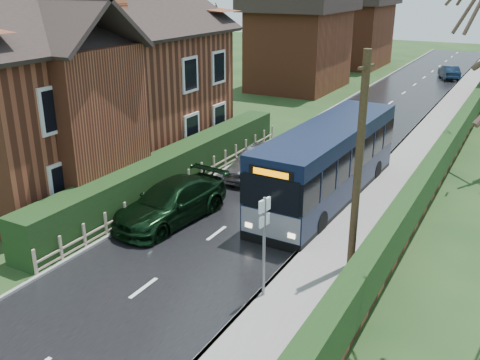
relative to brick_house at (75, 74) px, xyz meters
The scene contains 15 objects.
ground 10.87m from the brick_house, 28.67° to the right, with size 140.00×140.00×0.00m, color #304B20.
road 11.07m from the brick_house, 30.89° to the left, with size 6.00×100.00×0.02m, color black.
pavement 14.64m from the brick_house, 21.92° to the left, with size 2.50×100.00×0.14m, color slate.
kerb_right 13.59m from the brick_house, 23.91° to the left, with size 0.12×100.00×0.14m, color gray.
kerb_left 8.85m from the brick_house, 42.59° to the left, with size 0.12×100.00×0.10m, color gray.
front_hedge 6.02m from the brick_house, ahead, with size 1.20×16.00×1.60m, color black.
picket_fence 6.83m from the brick_house, ahead, with size 0.10×16.00×0.90m, color #9A8868, non-canonical shape.
right_wall_hedge 15.80m from the brick_house, 19.77° to the left, with size 0.60×50.00×1.80m.
brick_house is the anchor object (origin of this frame).
bus 11.49m from the brick_house, 10.61° to the left, with size 2.57×9.90×2.98m.
car_silver 8.69m from the brick_house, 23.29° to the left, with size 1.65×4.10×1.40m, color #B5B6BA.
car_green 8.10m from the brick_house, 21.18° to the right, with size 1.99×4.88×1.42m, color black.
car_distant 35.49m from the brick_house, 72.29° to the left, with size 1.25×3.58×1.18m, color #111F33.
bus_stop_sign 13.40m from the brick_house, 25.18° to the right, with size 0.13×0.46×3.00m.
telegraph_pole 13.90m from the brick_house, 12.33° to the right, with size 0.23×0.84×6.53m.
Camera 1 is at (8.70, -12.14, 8.17)m, focal length 40.00 mm.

